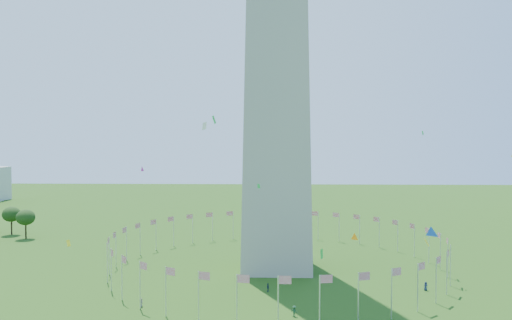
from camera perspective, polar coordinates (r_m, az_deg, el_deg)
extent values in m
cylinder|color=silver|center=(131.50, 20.32, -9.80)|extent=(0.24, 0.24, 9.00)
cylinder|color=silver|center=(137.79, 19.16, -9.24)|extent=(0.24, 0.24, 9.00)
cylinder|color=silver|center=(143.62, 17.66, -8.77)|extent=(0.24, 0.24, 9.00)
cylinder|color=silver|center=(148.88, 15.89, -8.37)|extent=(0.24, 0.24, 9.00)
cylinder|color=silver|center=(153.47, 13.90, -8.04)|extent=(0.24, 0.24, 9.00)
cylinder|color=silver|center=(157.31, 11.76, -7.78)|extent=(0.24, 0.24, 9.00)
cylinder|color=silver|center=(160.35, 9.48, -7.58)|extent=(0.24, 0.24, 9.00)
cylinder|color=silver|center=(162.55, 7.12, -7.44)|extent=(0.24, 0.24, 9.00)
cylinder|color=silver|center=(163.86, 4.69, -7.35)|extent=(0.24, 0.24, 9.00)
cylinder|color=silver|center=(164.27, 2.24, -7.32)|extent=(0.24, 0.24, 9.00)
cylinder|color=silver|center=(163.78, -0.21, -7.35)|extent=(0.24, 0.24, 9.00)
cylinder|color=silver|center=(162.39, -2.63, -7.43)|extent=(0.24, 0.24, 9.00)
cylinder|color=silver|center=(160.12, -4.99, -7.57)|extent=(0.24, 0.24, 9.00)
cylinder|color=silver|center=(157.01, -7.25, -7.77)|extent=(0.24, 0.24, 9.00)
cylinder|color=silver|center=(153.10, -9.39, -8.03)|extent=(0.24, 0.24, 9.00)
cylinder|color=silver|center=(148.45, -11.36, -8.36)|extent=(0.24, 0.24, 9.00)
cylinder|color=silver|center=(143.13, -13.11, -8.76)|extent=(0.24, 0.24, 9.00)
cylinder|color=silver|center=(137.26, -14.58, -9.24)|extent=(0.24, 0.24, 9.00)
cylinder|color=silver|center=(130.93, -15.72, -9.80)|extent=(0.24, 0.24, 9.00)
cylinder|color=silver|center=(124.29, -16.43, -10.44)|extent=(0.24, 0.24, 9.00)
cylinder|color=silver|center=(117.50, -16.63, -11.17)|extent=(0.24, 0.24, 9.00)
cylinder|color=silver|center=(110.76, -16.22, -11.98)|extent=(0.24, 0.24, 9.00)
cylinder|color=silver|center=(104.31, -15.08, -12.85)|extent=(0.24, 0.24, 9.00)
cylinder|color=silver|center=(98.42, -13.12, -13.74)|extent=(0.24, 0.24, 9.00)
cylinder|color=silver|center=(93.38, -10.28, -14.59)|extent=(0.24, 0.24, 9.00)
cylinder|color=silver|center=(89.51, -6.59, -15.30)|extent=(0.24, 0.24, 9.00)
cylinder|color=silver|center=(87.09, -2.21, -15.79)|extent=(0.24, 0.24, 9.00)
cylinder|color=silver|center=(86.31, 2.55, -15.96)|extent=(0.24, 0.24, 9.00)
cylinder|color=silver|center=(87.24, 7.29, -15.77)|extent=(0.24, 0.24, 9.00)
cylinder|color=silver|center=(89.80, 11.62, -15.28)|extent=(0.24, 0.24, 9.00)
cylinder|color=silver|center=(93.78, 15.24, -14.55)|extent=(0.24, 0.24, 9.00)
cylinder|color=silver|center=(98.91, 18.00, -13.70)|extent=(0.24, 0.24, 9.00)
cylinder|color=silver|center=(104.86, 19.89, -12.82)|extent=(0.24, 0.24, 9.00)
cylinder|color=silver|center=(111.34, 20.97, -11.96)|extent=(0.24, 0.24, 9.00)
cylinder|color=silver|center=(118.09, 21.33, -11.16)|extent=(0.24, 0.24, 9.00)
cylinder|color=silver|center=(124.88, 21.08, -10.44)|extent=(0.24, 0.24, 9.00)
imported|color=#1A4225|center=(93.43, 4.40, -16.82)|extent=(1.43, 1.18, 1.93)
imported|color=#1D2744|center=(107.43, 1.36, -14.34)|extent=(0.93, 1.18, 1.75)
imported|color=#74665D|center=(100.38, -13.01, -15.59)|extent=(0.79, 0.96, 1.70)
imported|color=#1F2A48|center=(113.83, 18.82, -13.49)|extent=(1.00, 0.78, 1.84)
plane|color=blue|center=(97.68, 19.44, -7.86)|extent=(1.78, 2.22, 2.69)
plane|color=white|center=(84.86, -5.91, 3.89)|extent=(0.83, 1.49, 1.59)
plane|color=#CC2699|center=(133.22, -12.87, -1.06)|extent=(0.52, 1.76, 1.75)
plane|color=green|center=(109.22, 0.31, -3.01)|extent=(1.19, 0.31, 1.16)
plane|color=green|center=(88.13, -4.81, 4.61)|extent=(1.77, 0.56, 1.69)
plane|color=green|center=(123.74, 18.53, 2.95)|extent=(0.48, 1.02, 1.12)
plane|color=yellow|center=(83.08, 18.91, -8.87)|extent=(0.90, 1.49, 1.42)
plane|color=orange|center=(96.02, 11.20, -8.68)|extent=(1.12, 1.02, 1.51)
plane|color=green|center=(95.38, 7.52, -10.59)|extent=(1.56, 1.15, 1.93)
plane|color=yellow|center=(139.90, -20.64, -8.88)|extent=(1.34, 1.63, 1.77)
ellipsoid|color=#244717|center=(188.29, -26.16, -6.28)|extent=(5.94, 5.94, 9.29)
ellipsoid|color=#244717|center=(178.77, -24.82, -6.70)|extent=(5.92, 5.92, 9.25)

